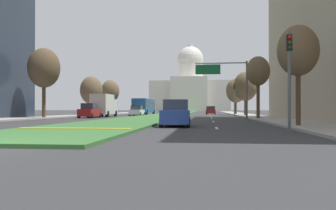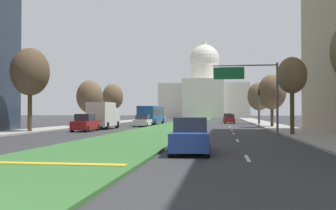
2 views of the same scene
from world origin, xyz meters
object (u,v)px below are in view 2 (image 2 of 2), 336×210
Objects in this scene: overhead_guide_sign at (252,83)px; street_tree_right_distant at (259,96)px; sedan_distant at (143,121)px; traffic_light_far_right at (259,102)px; sedan_lead_stopped at (191,136)px; sedan_midblock at (85,123)px; box_truck_delivery at (103,115)px; street_tree_left_far at (90,97)px; city_bus at (152,114)px; street_tree_right_mid at (292,76)px; street_tree_left_distant at (113,97)px; street_tree_left_mid at (30,72)px; street_tree_right_far at (272,92)px; sedan_far_horizon at (230,119)px; capitol_building at (204,93)px; sedan_very_far at (228,118)px.

street_tree_right_distant reaches higher than overhead_guide_sign.
sedan_distant is at bearing 129.16° from overhead_guide_sign.
street_tree_right_distant reaches higher than traffic_light_far_right.
sedan_lead_stopped is 1.11× the size of sedan_midblock.
sedan_lead_stopped is 28.31m from box_truck_delivery.
sedan_lead_stopped is at bearing -101.48° from traffic_light_far_right.
city_bus is at bearing 49.24° from street_tree_left_far.
sedan_midblock is at bearing -127.10° from street_tree_right_distant.
street_tree_right_mid reaches higher than overhead_guide_sign.
street_tree_left_distant reaches higher than sedan_lead_stopped.
street_tree_right_far is at bearing 33.37° from street_tree_left_mid.
street_tree_left_mid is 1.24× the size of street_tree_right_mid.
sedan_far_horizon is at bearing 33.31° from city_bus.
capitol_building reaches higher than box_truck_delivery.
sedan_lead_stopped reaches higher than sedan_distant.
sedan_midblock is 0.38× the size of city_bus.
sedan_distant is (-16.85, 18.15, -4.35)m from street_tree_right_mid.
street_tree_right_distant is (25.47, -0.24, -0.06)m from street_tree_left_distant.
street_tree_left_distant is 1.62× the size of sedan_distant.
street_tree_right_distant is at bearing 38.26° from sedan_distant.
street_tree_right_distant is at bearing 28.56° from street_tree_left_far.
sedan_far_horizon is (15.61, 30.36, -0.07)m from sedan_midblock.
overhead_guide_sign is 17.40m from street_tree_right_far.
street_tree_right_far is 17.84m from sedan_far_horizon.
sedan_distant is at bearing -126.12° from sedan_far_horizon.
sedan_very_far is (15.50, 44.64, -0.04)m from sedan_midblock.
overhead_guide_sign is at bearing -85.18° from capitol_building.
street_tree_right_distant reaches higher than city_bus.
traffic_light_far_right is at bearing 31.60° from sedan_midblock.
sedan_distant is (-17.53, -0.23, -3.93)m from street_tree_right_far.
capitol_building is 6.29× the size of traffic_light_far_right.
traffic_light_far_right is 3.16m from street_tree_right_far.
street_tree_left_mid is 0.76× the size of city_bus.
street_tree_right_mid is 1.03× the size of street_tree_left_far.
street_tree_left_distant reaches higher than sedan_very_far.
street_tree_right_mid reaches higher than sedan_far_horizon.
city_bus is (2.98, 22.06, 0.91)m from sedan_midblock.
capitol_building reaches higher than overhead_guide_sign.
street_tree_right_mid reaches higher than sedan_midblock.
capitol_building is 4.62× the size of street_tree_left_distant.
capitol_building is 4.61× the size of street_tree_right_distant.
sedan_far_horizon is 0.98× the size of sedan_very_far.
street_tree_left_distant is at bearing 146.97° from traffic_light_far_right.
sedan_midblock is 34.14m from sedan_far_horizon.
street_tree_left_distant is at bearing 90.77° from street_tree_left_mid.
sedan_lead_stopped is (-8.20, -33.13, -3.87)m from street_tree_right_far.
sedan_very_far is (7.68, -60.53, -8.26)m from capitol_building.
capitol_building is at bearing 92.23° from sedan_lead_stopped.
city_bus is (-17.20, 26.68, -3.36)m from street_tree_right_mid.
sedan_distant is at bearing 105.83° from sedan_lead_stopped.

